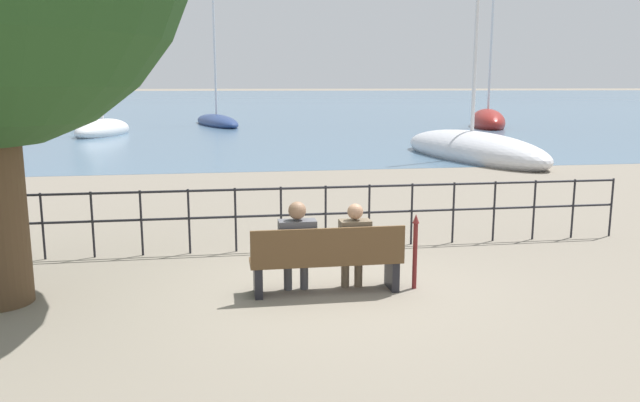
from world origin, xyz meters
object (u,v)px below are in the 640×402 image
at_px(park_bench, 327,261).
at_px(sailboat_3, 103,129).
at_px(seated_person_left, 297,243).
at_px(sailboat_0, 21,117).
at_px(closed_umbrella, 415,247).
at_px(sailboat_2, 487,122).
at_px(sailboat_4, 471,150).
at_px(harbor_lighthouse, 78,37).
at_px(sailboat_1, 217,121).
at_px(seated_person_right, 354,242).

bearing_deg(park_bench, sailboat_3, 105.27).
height_order(seated_person_left, sailboat_0, sailboat_0).
distance_m(park_bench, seated_person_left, 0.45).
bearing_deg(sailboat_3, closed_umbrella, -57.18).
bearing_deg(sailboat_3, seated_person_left, -60.13).
relative_size(sailboat_2, sailboat_4, 1.00).
bearing_deg(harbor_lighthouse, sailboat_2, -65.00).
xyz_separation_m(sailboat_1, harbor_lighthouse, (-26.92, 89.83, 11.88)).
bearing_deg(harbor_lighthouse, seated_person_right, -77.06).
xyz_separation_m(sailboat_2, sailboat_3, (-23.37, -2.83, -0.05)).
bearing_deg(sailboat_4, harbor_lighthouse, 98.87).
height_order(closed_umbrella, harbor_lighthouse, harbor_lighthouse).
relative_size(sailboat_1, sailboat_4, 1.03).
bearing_deg(seated_person_left, sailboat_4, 59.73).
height_order(park_bench, sailboat_4, sailboat_4).
height_order(closed_umbrella, sailboat_1, sailboat_1).
bearing_deg(seated_person_left, sailboat_3, 104.58).
xyz_separation_m(seated_person_right, sailboat_3, (-7.96, 27.69, -0.33)).
xyz_separation_m(closed_umbrella, sailboat_3, (-8.76, 27.76, -0.25)).
distance_m(sailboat_2, harbor_lighthouse, 105.27).
relative_size(sailboat_0, sailboat_3, 0.80).
bearing_deg(closed_umbrella, park_bench, -179.58).
height_order(sailboat_1, sailboat_3, sailboat_3).
relative_size(seated_person_right, sailboat_2, 0.13).
bearing_deg(sailboat_2, sailboat_4, -98.66).
height_order(sailboat_2, sailboat_4, sailboat_2).
relative_size(seated_person_right, harbor_lighthouse, 0.04).
bearing_deg(sailboat_4, sailboat_1, 104.55).
distance_m(sailboat_0, harbor_lighthouse, 82.52).
distance_m(park_bench, sailboat_3, 28.79).
bearing_deg(park_bench, seated_person_left, 168.44).
height_order(seated_person_right, harbor_lighthouse, harbor_lighthouse).
relative_size(closed_umbrella, sailboat_1, 0.11).
relative_size(seated_person_right, closed_umbrella, 1.15).
relative_size(sailboat_2, sailboat_3, 0.93).
xyz_separation_m(seated_person_left, harbor_lighthouse, (-28.05, 125.33, 11.45)).
bearing_deg(sailboat_3, seated_person_right, -58.67).
distance_m(sailboat_3, harbor_lighthouse, 100.53).
relative_size(park_bench, closed_umbrella, 1.96).
bearing_deg(sailboat_4, closed_umbrella, -124.44).
relative_size(seated_person_right, sailboat_4, 0.13).
relative_size(closed_umbrella, sailboat_2, 0.11).
distance_m(seated_person_right, harbor_lighthouse, 129.10).
bearing_deg(sailboat_2, sailboat_3, -155.97).
height_order(sailboat_0, sailboat_2, sailboat_2).
height_order(park_bench, sailboat_3, sailboat_3).
relative_size(sailboat_0, sailboat_1, 0.85).
bearing_deg(seated_person_right, harbor_lighthouse, 102.94).
height_order(seated_person_right, closed_umbrella, seated_person_right).
xyz_separation_m(park_bench, sailboat_1, (-1.51, 35.58, -0.19)).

